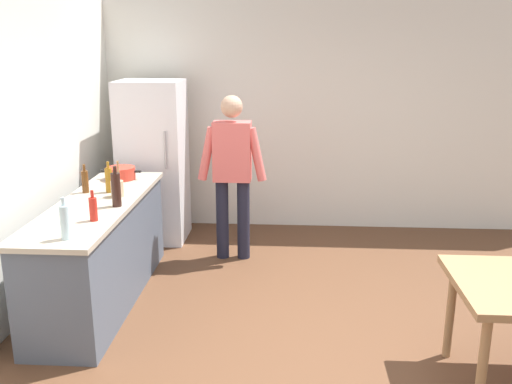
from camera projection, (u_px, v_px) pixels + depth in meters
name	position (u px, v px, depth m)	size (l,w,h in m)	color
ground_plane	(336.00, 355.00, 4.09)	(14.00, 14.00, 0.00)	brown
wall_back	(322.00, 116.00, 6.61)	(6.40, 0.12, 2.70)	silver
kitchen_counter	(100.00, 251.00, 4.86)	(0.64, 2.20, 0.90)	#4C5666
refrigerator	(153.00, 162.00, 6.27)	(0.70, 0.67, 1.80)	white
person	(232.00, 167.00, 5.66)	(0.70, 0.22, 1.70)	#1E1E2D
cooking_pot	(121.00, 173.00, 5.49)	(0.40, 0.28, 0.12)	red
utensil_jar	(117.00, 188.00, 4.88)	(0.11, 0.11, 0.32)	tan
bottle_sauce_red	(93.00, 209.00, 4.23)	(0.06, 0.06, 0.24)	#B22319
bottle_beer_brown	(85.00, 181.00, 5.00)	(0.06, 0.06, 0.26)	#5B3314
bottle_wine_dark	(116.00, 189.00, 4.58)	(0.08, 0.08, 0.34)	black
bottle_water_clear	(65.00, 222.00, 3.83)	(0.07, 0.07, 0.30)	silver
bottle_oil_amber	(109.00, 180.00, 5.01)	(0.06, 0.06, 0.28)	#996619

